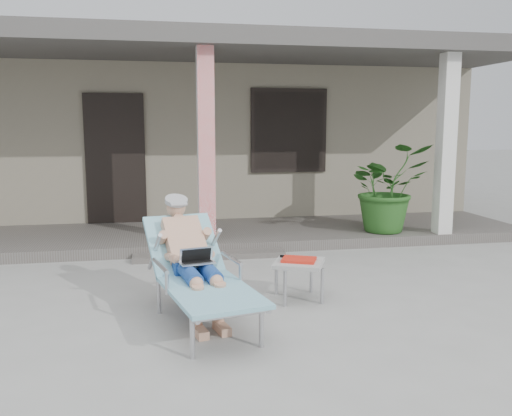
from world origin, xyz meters
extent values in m
plane|color=#9E9E99|center=(0.00, 0.00, 0.00)|extent=(60.00, 60.00, 0.00)
cube|color=gray|center=(0.00, 6.50, 1.50)|extent=(10.00, 5.00, 3.00)
cube|color=#474442|center=(0.00, 6.50, 3.15)|extent=(10.40, 5.40, 0.30)
cube|color=black|center=(-1.30, 3.97, 1.20)|extent=(0.95, 0.06, 2.10)
cube|color=black|center=(1.60, 3.97, 1.65)|extent=(1.20, 0.06, 1.30)
cube|color=black|center=(1.60, 3.96, 1.65)|extent=(1.32, 0.05, 1.42)
cube|color=#605B56|center=(0.00, 3.00, 0.07)|extent=(10.00, 2.00, 0.15)
cube|color=red|center=(0.00, 2.15, 1.45)|extent=(0.22, 0.22, 2.61)
cube|color=silver|center=(3.50, 2.15, 1.45)|extent=(0.22, 0.22, 2.61)
cube|color=#474442|center=(0.00, 3.00, 2.88)|extent=(10.00, 2.30, 0.24)
cube|color=#605B56|center=(0.00, 1.85, 0.04)|extent=(2.00, 0.30, 0.07)
cylinder|color=#B7B7BC|center=(-0.45, -1.24, 0.17)|extent=(0.04, 0.04, 0.34)
cylinder|color=#B7B7BC|center=(0.10, -1.12, 0.17)|extent=(0.04, 0.04, 0.34)
cylinder|color=#B7B7BC|center=(-0.68, -0.18, 0.17)|extent=(0.04, 0.04, 0.34)
cylinder|color=#B7B7BC|center=(-0.13, -0.06, 0.17)|extent=(0.04, 0.04, 0.34)
cube|color=#B7B7BC|center=(-0.26, -0.78, 0.35)|extent=(0.80, 1.21, 0.03)
cube|color=#8FBDDD|center=(-0.26, -0.78, 0.38)|extent=(0.89, 1.27, 0.04)
cube|color=#B7B7BC|center=(-0.44, 0.02, 0.57)|extent=(0.67, 0.64, 0.45)
cube|color=#8FBDDD|center=(-0.44, 0.02, 0.60)|extent=(0.77, 0.72, 0.51)
cylinder|color=#A4A4A6|center=(-0.49, 0.27, 1.00)|extent=(0.27, 0.27, 0.12)
cube|color=silver|center=(-0.35, -0.39, 0.53)|extent=(0.34, 0.27, 0.21)
cube|color=#A7A8A3|center=(0.71, -0.01, 0.38)|extent=(0.62, 0.62, 0.04)
cylinder|color=#B7B7BC|center=(0.52, -0.20, 0.18)|extent=(0.03, 0.03, 0.36)
cylinder|color=#B7B7BC|center=(0.90, -0.20, 0.18)|extent=(0.03, 0.03, 0.36)
cylinder|color=#B7B7BC|center=(0.52, 0.17, 0.18)|extent=(0.03, 0.03, 0.36)
cylinder|color=#B7B7BC|center=(0.90, 0.17, 0.18)|extent=(0.03, 0.03, 0.36)
cube|color=red|center=(0.71, -0.01, 0.41)|extent=(0.40, 0.36, 0.03)
cube|color=black|center=(0.71, 0.11, 0.40)|extent=(0.31, 0.15, 0.03)
imported|color=#26591E|center=(2.74, 2.45, 0.81)|extent=(1.27, 1.12, 1.33)
camera|label=1|loc=(-0.70, -5.12, 1.74)|focal=38.00mm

